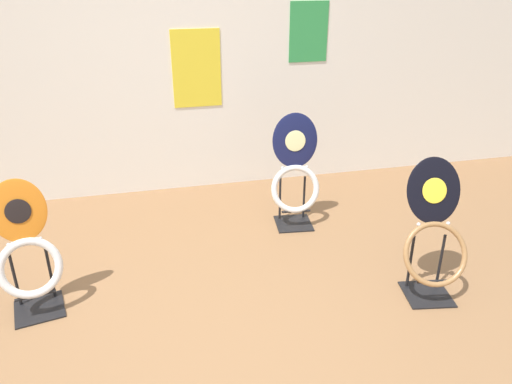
% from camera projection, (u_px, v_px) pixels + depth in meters
% --- Properties ---
extents(ground_plane, '(14.00, 14.00, 0.00)m').
position_uv_depth(ground_plane, '(230.00, 372.00, 2.56)').
color(ground_plane, '#8E6642').
extents(wall_back, '(8.00, 0.07, 2.60)m').
position_uv_depth(wall_back, '(174.00, 43.00, 4.11)').
color(wall_back, silver).
rests_on(wall_back, ground_plane).
extents(toilet_seat_display_jazz_black, '(0.43, 0.41, 0.86)m').
position_uv_depth(toilet_seat_display_jazz_black, '(434.00, 238.00, 3.01)').
color(toilet_seat_display_jazz_black, black).
rests_on(toilet_seat_display_jazz_black, ground_plane).
extents(toilet_seat_display_navy_moon, '(0.39, 0.31, 0.90)m').
position_uv_depth(toilet_seat_display_navy_moon, '(295.00, 176.00, 3.82)').
color(toilet_seat_display_navy_moon, black).
rests_on(toilet_seat_display_navy_moon, ground_plane).
extents(toilet_seat_display_orange_sun, '(0.39, 0.33, 0.83)m').
position_uv_depth(toilet_seat_display_orange_sun, '(28.00, 259.00, 2.86)').
color(toilet_seat_display_orange_sun, black).
rests_on(toilet_seat_display_orange_sun, ground_plane).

